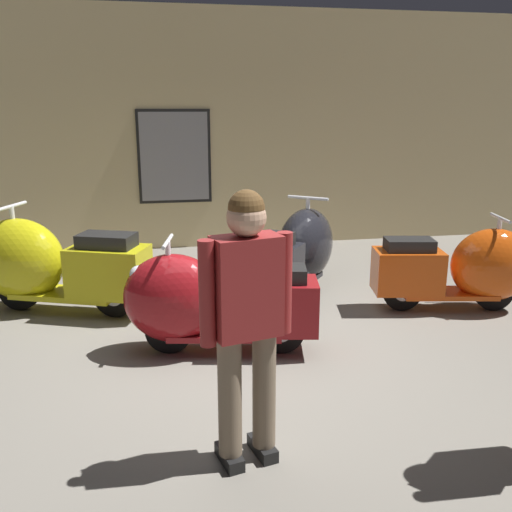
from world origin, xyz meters
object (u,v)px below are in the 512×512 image
scooter_2 (296,253)px  scooter_3 (466,268)px  scooter_1 (205,302)px  scooter_0 (47,264)px  visitor_1 (247,312)px

scooter_2 → scooter_3: scooter_2 is taller
scooter_1 → scooter_0: bearing=-30.1°
scooter_3 → scooter_2: bearing=165.5°
scooter_2 → visitor_1: size_ratio=1.05×
scooter_3 → visitor_1: (-2.64, -2.12, 0.50)m
scooter_0 → scooter_2: scooter_0 is taller
scooter_1 → scooter_3: scooter_1 is taller
scooter_0 → scooter_2: 2.62m
scooter_3 → scooter_0: bearing=-179.5°
scooter_1 → scooter_3: size_ratio=1.01×
scooter_3 → visitor_1: 3.43m
visitor_1 → scooter_0: bearing=15.3°
scooter_1 → visitor_1: (0.10, -1.57, 0.49)m
scooter_0 → visitor_1: (1.59, -2.86, 0.44)m
scooter_2 → visitor_1: 3.08m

